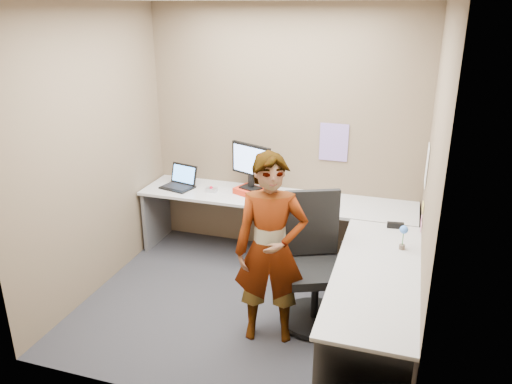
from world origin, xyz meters
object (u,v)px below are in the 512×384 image
(desk, at_px, (302,237))
(office_chair, at_px, (314,272))
(person, at_px, (271,250))
(monitor, at_px, (251,163))

(desk, relative_size, office_chair, 2.60)
(office_chair, xyz_separation_m, person, (-0.30, -0.35, 0.34))
(desk, height_order, office_chair, office_chair)
(desk, bearing_deg, monitor, 139.06)
(office_chair, bearing_deg, desk, 92.47)
(monitor, relative_size, office_chair, 0.43)
(monitor, xyz_separation_m, office_chair, (0.91, -1.03, -0.61))
(office_chair, bearing_deg, person, -154.44)
(desk, height_order, person, person)
(monitor, height_order, office_chair, monitor)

